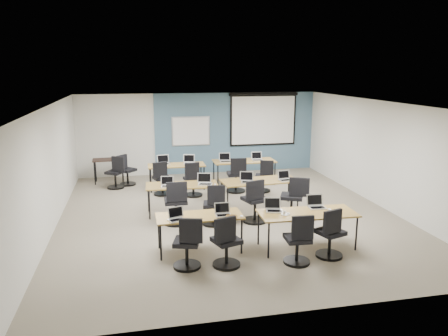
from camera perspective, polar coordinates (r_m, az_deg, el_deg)
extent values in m
cube|color=#6B6354|center=(10.75, 0.55, -6.07)|extent=(8.00, 9.00, 0.02)
cube|color=white|center=(10.20, 0.58, 8.42)|extent=(8.00, 9.00, 0.02)
cube|color=beige|center=(14.75, -3.22, 4.51)|extent=(8.00, 0.04, 2.70)
cube|color=beige|center=(6.24, 9.61, -7.40)|extent=(8.00, 0.04, 2.70)
cube|color=beige|center=(10.32, -21.68, -0.03)|extent=(0.04, 9.00, 2.70)
cube|color=beige|center=(11.90, 19.74, 1.75)|extent=(0.04, 9.00, 2.70)
cube|color=#3D5977|center=(14.96, 1.55, 4.64)|extent=(5.50, 0.04, 2.70)
cube|color=#AEB7C3|center=(14.63, -4.35, 4.82)|extent=(1.28, 0.02, 0.98)
cube|color=white|center=(14.62, -4.34, 4.81)|extent=(1.20, 0.02, 0.90)
cube|color=black|center=(15.09, 5.14, 6.39)|extent=(2.32, 0.03, 1.82)
cube|color=white|center=(15.09, 5.15, 6.24)|extent=(2.20, 0.02, 1.62)
cylinder|color=black|center=(15.01, 5.22, 9.57)|extent=(2.40, 0.10, 0.10)
cube|color=brown|center=(8.46, -3.23, -6.30)|extent=(1.66, 0.69, 0.03)
cylinder|color=black|center=(8.25, -8.26, -9.64)|extent=(0.04, 0.04, 0.70)
cylinder|color=black|center=(8.47, 2.32, -8.90)|extent=(0.04, 0.04, 0.70)
cylinder|color=black|center=(8.78, -8.51, -8.23)|extent=(0.04, 0.04, 0.70)
cylinder|color=black|center=(8.99, 1.42, -7.58)|extent=(0.04, 0.04, 0.70)
cube|color=#986241|center=(8.77, 10.84, -5.81)|extent=(1.91, 0.80, 0.03)
cylinder|color=black|center=(8.31, 5.85, -9.42)|extent=(0.04, 0.04, 0.70)
cylinder|color=black|center=(8.99, 16.91, -8.17)|extent=(0.04, 0.04, 0.70)
cylinder|color=black|center=(8.91, 4.52, -7.82)|extent=(0.04, 0.04, 0.70)
cylinder|color=black|center=(9.55, 14.97, -6.80)|extent=(0.04, 0.04, 0.70)
cube|color=brown|center=(10.69, -5.51, -2.24)|extent=(1.74, 0.73, 0.03)
cylinder|color=black|center=(10.45, -9.71, -4.81)|extent=(0.04, 0.04, 0.70)
cylinder|color=black|center=(10.62, -0.92, -4.33)|extent=(0.04, 0.04, 0.70)
cylinder|color=black|center=(11.03, -9.85, -3.87)|extent=(0.04, 0.04, 0.70)
cylinder|color=black|center=(11.19, -1.51, -3.43)|extent=(0.04, 0.04, 0.70)
cube|color=brown|center=(11.09, 4.69, -1.67)|extent=(1.93, 0.81, 0.03)
cylinder|color=black|center=(10.65, 0.48, -4.29)|extent=(0.04, 0.04, 0.70)
cylinder|color=black|center=(11.16, 9.64, -3.66)|extent=(0.04, 0.04, 0.70)
cylinder|color=black|center=(11.29, -0.27, -3.28)|extent=(0.04, 0.04, 0.70)
cylinder|color=black|center=(11.78, 8.42, -2.74)|extent=(0.04, 0.04, 0.70)
cube|color=brown|center=(12.90, -6.23, 0.37)|extent=(1.66, 0.69, 0.03)
cylinder|color=black|center=(12.66, -9.53, -1.68)|extent=(0.04, 0.04, 0.70)
cylinder|color=black|center=(12.81, -2.62, -1.34)|extent=(0.04, 0.04, 0.70)
cylinder|color=black|center=(13.21, -9.65, -1.06)|extent=(0.04, 0.04, 0.70)
cylinder|color=black|center=(13.36, -3.02, -0.75)|extent=(0.04, 0.04, 0.70)
cube|color=brown|center=(13.41, 2.65, 0.92)|extent=(1.90, 0.79, 0.03)
cylinder|color=black|center=(12.99, -0.80, -1.13)|extent=(0.04, 0.04, 0.70)
cylinder|color=black|center=(13.43, 6.66, -0.74)|extent=(0.04, 0.04, 0.70)
cylinder|color=black|center=(13.63, -1.34, -0.46)|extent=(0.04, 0.04, 0.70)
cylinder|color=black|center=(14.05, 5.80, -0.11)|extent=(0.04, 0.04, 0.70)
cube|color=silver|center=(8.21, -6.23, -6.77)|extent=(0.30, 0.22, 0.02)
cube|color=black|center=(8.19, -6.21, -6.74)|extent=(0.25, 0.13, 0.00)
cube|color=silver|center=(8.29, -6.33, -5.75)|extent=(0.30, 0.06, 0.21)
cube|color=black|center=(8.28, -6.32, -5.76)|extent=(0.26, 0.04, 0.17)
ellipsoid|color=white|center=(8.11, -4.89, -6.99)|extent=(0.10, 0.12, 0.04)
cylinder|color=black|center=(8.08, -4.85, -12.59)|extent=(0.50, 0.50, 0.05)
cylinder|color=black|center=(7.99, -4.87, -11.32)|extent=(0.06, 0.06, 0.44)
cube|color=black|center=(7.89, -4.91, -9.59)|extent=(0.44, 0.44, 0.08)
cube|color=black|center=(7.61, -4.36, -8.17)|extent=(0.40, 0.06, 0.44)
cube|color=silver|center=(8.41, -0.07, -6.20)|extent=(0.30, 0.22, 0.02)
cube|color=black|center=(8.39, -0.05, -6.17)|extent=(0.25, 0.13, 0.00)
cube|color=silver|center=(8.49, -0.24, -5.21)|extent=(0.30, 0.06, 0.21)
cube|color=black|center=(8.48, -0.23, -5.23)|extent=(0.26, 0.04, 0.17)
ellipsoid|color=white|center=(8.37, 2.33, -6.30)|extent=(0.09, 0.11, 0.03)
cylinder|color=black|center=(8.10, 0.32, -12.46)|extent=(0.51, 0.51, 0.05)
cylinder|color=black|center=(8.02, 0.32, -11.18)|extent=(0.06, 0.06, 0.45)
cube|color=black|center=(7.91, 0.32, -9.43)|extent=(0.45, 0.45, 0.08)
cube|color=black|center=(7.62, 0.15, -8.06)|extent=(0.41, 0.06, 0.44)
cube|color=silver|center=(8.72, 6.58, -5.61)|extent=(0.33, 0.24, 0.02)
cube|color=black|center=(8.69, 6.62, -5.58)|extent=(0.28, 0.14, 0.00)
cube|color=silver|center=(8.79, 6.33, -4.58)|extent=(0.33, 0.06, 0.23)
cube|color=black|center=(8.79, 6.35, -4.59)|extent=(0.29, 0.04, 0.19)
ellipsoid|color=white|center=(8.60, 8.39, -5.91)|extent=(0.07, 0.10, 0.04)
cylinder|color=black|center=(8.32, 9.45, -11.95)|extent=(0.49, 0.49, 0.05)
cylinder|color=black|center=(8.24, 9.50, -10.73)|extent=(0.06, 0.06, 0.43)
cube|color=black|center=(8.14, 9.57, -9.07)|extent=(0.43, 0.43, 0.08)
cube|color=black|center=(7.87, 10.24, -7.69)|extent=(0.40, 0.06, 0.44)
cube|color=#B4B4B6|center=(9.06, 12.08, -5.10)|extent=(0.34, 0.24, 0.02)
cube|color=black|center=(9.04, 12.13, -5.06)|extent=(0.29, 0.14, 0.00)
cube|color=#B4B4B6|center=(9.14, 11.78, -4.09)|extent=(0.34, 0.06, 0.23)
cube|color=black|center=(9.13, 11.80, -4.10)|extent=(0.30, 0.04, 0.19)
ellipsoid|color=white|center=(9.00, 13.62, -5.28)|extent=(0.07, 0.10, 0.04)
cylinder|color=black|center=(8.70, 13.54, -10.99)|extent=(0.51, 0.51, 0.05)
cylinder|color=black|center=(8.62, 13.61, -9.77)|extent=(0.06, 0.06, 0.45)
cube|color=black|center=(8.52, 13.71, -8.13)|extent=(0.45, 0.45, 0.08)
cube|color=black|center=(8.24, 13.98, -6.82)|extent=(0.41, 0.06, 0.44)
cube|color=silver|center=(10.52, -7.36, -2.39)|extent=(0.30, 0.22, 0.02)
cube|color=black|center=(10.50, -7.36, -2.35)|extent=(0.26, 0.13, 0.00)
cube|color=silver|center=(10.61, -7.44, -1.61)|extent=(0.30, 0.06, 0.21)
cube|color=black|center=(10.60, -7.43, -1.62)|extent=(0.27, 0.04, 0.17)
ellipsoid|color=white|center=(10.49, -6.14, -2.40)|extent=(0.07, 0.10, 0.03)
cylinder|color=black|center=(10.20, -6.25, -7.06)|extent=(0.57, 0.57, 0.05)
cylinder|color=black|center=(10.13, -6.28, -5.85)|extent=(0.06, 0.06, 0.50)
cube|color=black|center=(10.04, -6.32, -4.27)|extent=(0.50, 0.50, 0.08)
cube|color=black|center=(9.74, -6.19, -3.09)|extent=(0.46, 0.06, 0.44)
cube|color=#AAAAAA|center=(10.64, -2.46, -2.12)|extent=(0.34, 0.25, 0.02)
cube|color=black|center=(10.61, -2.44, -2.09)|extent=(0.29, 0.15, 0.00)
cube|color=#AAAAAA|center=(10.73, -2.59, -1.27)|extent=(0.34, 0.06, 0.24)
cube|color=black|center=(10.72, -2.58, -1.28)|extent=(0.30, 0.04, 0.19)
ellipsoid|color=white|center=(10.61, -1.17, -2.15)|extent=(0.09, 0.11, 0.03)
cylinder|color=black|center=(10.09, -1.44, -7.23)|extent=(0.49, 0.49, 0.05)
cylinder|color=black|center=(10.02, -1.44, -6.20)|extent=(0.06, 0.06, 0.43)
cube|color=black|center=(9.94, -1.45, -4.80)|extent=(0.43, 0.43, 0.08)
cube|color=black|center=(9.69, -1.02, -3.55)|extent=(0.40, 0.06, 0.44)
cube|color=#B9B9C3|center=(10.83, 3.15, -1.86)|extent=(0.33, 0.24, 0.02)
cube|color=black|center=(10.80, 3.18, -1.83)|extent=(0.28, 0.14, 0.00)
cube|color=#B9B9C3|center=(10.92, 2.98, -1.04)|extent=(0.33, 0.06, 0.23)
cube|color=black|center=(10.91, 2.99, -1.05)|extent=(0.29, 0.04, 0.19)
ellipsoid|color=white|center=(10.83, 4.70, -1.87)|extent=(0.07, 0.11, 0.04)
cylinder|color=black|center=(10.29, 4.03, -6.85)|extent=(0.57, 0.57, 0.05)
cylinder|color=black|center=(10.22, 4.05, -5.64)|extent=(0.06, 0.06, 0.51)
cube|color=black|center=(10.13, 4.08, -4.07)|extent=(0.51, 0.51, 0.08)
cube|color=black|center=(9.83, 4.08, -2.90)|extent=(0.46, 0.06, 0.44)
cube|color=silver|center=(11.11, 8.02, -1.59)|extent=(0.31, 0.23, 0.02)
cube|color=black|center=(11.09, 8.06, -1.56)|extent=(0.26, 0.13, 0.00)
cube|color=silver|center=(11.19, 7.83, -0.85)|extent=(0.31, 0.06, 0.22)
cube|color=black|center=(11.18, 7.84, -0.85)|extent=(0.27, 0.04, 0.18)
ellipsoid|color=white|center=(11.12, 8.73, -1.60)|extent=(0.07, 0.10, 0.04)
cylinder|color=black|center=(10.59, 8.74, -6.39)|extent=(0.57, 0.57, 0.05)
cylinder|color=black|center=(10.52, 8.78, -5.22)|extent=(0.06, 0.06, 0.51)
cube|color=black|center=(10.43, 8.84, -3.69)|extent=(0.51, 0.51, 0.08)
cube|color=black|center=(10.20, 9.81, -2.47)|extent=(0.46, 0.06, 0.44)
cube|color=#A6A6B1|center=(12.97, -7.91, 0.50)|extent=(0.35, 0.26, 0.02)
cube|color=black|center=(12.94, -7.91, 0.54)|extent=(0.30, 0.15, 0.00)
cube|color=#A6A6B1|center=(13.08, -7.98, 1.21)|extent=(0.35, 0.06, 0.24)
cube|color=black|center=(13.07, -7.97, 1.20)|extent=(0.31, 0.05, 0.20)
ellipsoid|color=white|center=(12.73, -7.46, 0.28)|extent=(0.07, 0.10, 0.03)
cylinder|color=black|center=(12.51, -8.01, -3.34)|extent=(0.50, 0.50, 0.05)
cylinder|color=black|center=(12.45, -8.04, -2.47)|extent=(0.06, 0.06, 0.44)
cube|color=black|center=(12.39, -8.07, -1.30)|extent=(0.44, 0.44, 0.08)
cube|color=black|center=(12.13, -8.35, -0.25)|extent=(0.41, 0.06, 0.44)
cube|color=#B4B5BF|center=(12.98, -4.51, 0.61)|extent=(0.34, 0.25, 0.02)
cube|color=black|center=(12.96, -4.50, 0.64)|extent=(0.29, 0.14, 0.00)
cube|color=#B4B5BF|center=(13.09, -4.59, 1.28)|extent=(0.34, 0.06, 0.23)
cube|color=black|center=(13.08, -4.59, 1.27)|extent=(0.30, 0.04, 0.19)
ellipsoid|color=white|center=(12.83, -3.48, 0.48)|extent=(0.07, 0.10, 0.03)
cylinder|color=black|center=(12.30, -4.01, -3.52)|extent=(0.51, 0.51, 0.05)
cylinder|color=black|center=(12.25, -4.02, -2.62)|extent=(0.06, 0.06, 0.45)
cube|color=black|center=(12.18, -4.04, -1.42)|extent=(0.45, 0.45, 0.08)
cube|color=black|center=(11.92, -4.18, -0.36)|extent=(0.41, 0.06, 0.44)
cube|color=#AFB0BE|center=(13.20, 0.20, 0.85)|extent=(0.34, 0.25, 0.02)
cube|color=black|center=(13.18, 0.22, 0.88)|extent=(0.29, 0.14, 0.00)
cube|color=#AFB0BE|center=(13.30, 0.08, 1.51)|extent=(0.34, 0.06, 0.23)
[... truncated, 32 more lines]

